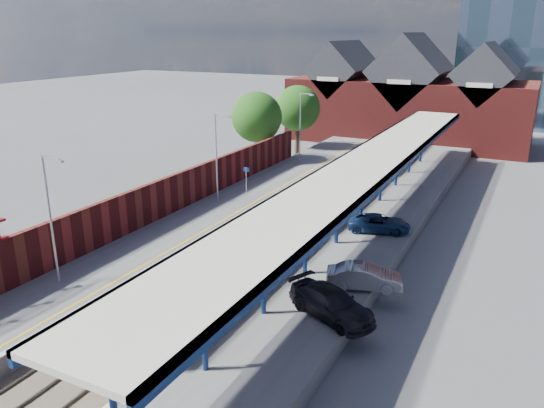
{
  "coord_description": "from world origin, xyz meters",
  "views": [
    {
      "loc": [
        15.59,
        -11.97,
        13.9
      ],
      "look_at": [
        -0.07,
        18.89,
        2.6
      ],
      "focal_mm": 35.0,
      "sensor_mm": 36.0,
      "label": 1
    }
  ],
  "objects_px": {
    "lamp_post_d": "(301,122)",
    "parked_car_silver": "(364,277)",
    "lamp_post_b": "(51,212)",
    "platform_sign": "(246,177)",
    "lamp_post_c": "(218,152)",
    "parked_car_dark": "(331,303)",
    "train": "(363,165)",
    "parked_car_blue": "(379,223)"
  },
  "relations": [
    {
      "from": "parked_car_silver",
      "to": "parked_car_dark",
      "type": "distance_m",
      "value": 3.53
    },
    {
      "from": "platform_sign",
      "to": "parked_car_silver",
      "type": "xyz_separation_m",
      "value": [
        13.5,
        -11.31,
        -1.04
      ]
    },
    {
      "from": "lamp_post_d",
      "to": "parked_car_dark",
      "type": "bearing_deg",
      "value": -63.5
    },
    {
      "from": "platform_sign",
      "to": "lamp_post_d",
      "type": "bearing_deg",
      "value": 95.56
    },
    {
      "from": "train",
      "to": "platform_sign",
      "type": "bearing_deg",
      "value": -121.99
    },
    {
      "from": "lamp_post_b",
      "to": "parked_car_silver",
      "type": "bearing_deg",
      "value": 24.24
    },
    {
      "from": "train",
      "to": "lamp_post_d",
      "type": "bearing_deg",
      "value": 155.36
    },
    {
      "from": "lamp_post_b",
      "to": "parked_car_blue",
      "type": "bearing_deg",
      "value": 49.15
    },
    {
      "from": "lamp_post_b",
      "to": "train",
      "type": "bearing_deg",
      "value": 74.54
    },
    {
      "from": "parked_car_dark",
      "to": "platform_sign",
      "type": "bearing_deg",
      "value": 66.24
    },
    {
      "from": "lamp_post_c",
      "to": "lamp_post_d",
      "type": "xyz_separation_m",
      "value": [
        0.0,
        16.0,
        0.0
      ]
    },
    {
      "from": "lamp_post_c",
      "to": "parked_car_blue",
      "type": "relative_size",
      "value": 1.67
    },
    {
      "from": "lamp_post_b",
      "to": "platform_sign",
      "type": "height_order",
      "value": "lamp_post_b"
    },
    {
      "from": "platform_sign",
      "to": "parked_car_blue",
      "type": "bearing_deg",
      "value": -13.12
    },
    {
      "from": "lamp_post_d",
      "to": "parked_car_dark",
      "type": "xyz_separation_m",
      "value": [
        14.36,
        -28.81,
        -3.31
      ]
    },
    {
      "from": "train",
      "to": "parked_car_silver",
      "type": "bearing_deg",
      "value": -72.11
    },
    {
      "from": "parked_car_blue",
      "to": "train",
      "type": "bearing_deg",
      "value": 5.82
    },
    {
      "from": "lamp_post_c",
      "to": "train",
      "type": "bearing_deg",
      "value": 57.64
    },
    {
      "from": "parked_car_dark",
      "to": "parked_car_blue",
      "type": "height_order",
      "value": "parked_car_dark"
    },
    {
      "from": "lamp_post_b",
      "to": "lamp_post_d",
      "type": "distance_m",
      "value": 32.0
    },
    {
      "from": "parked_car_silver",
      "to": "lamp_post_b",
      "type": "bearing_deg",
      "value": 95.45
    },
    {
      "from": "parked_car_blue",
      "to": "platform_sign",
      "type": "bearing_deg",
      "value": 60.64
    },
    {
      "from": "train",
      "to": "parked_car_blue",
      "type": "bearing_deg",
      "value": -67.94
    },
    {
      "from": "lamp_post_b",
      "to": "parked_car_dark",
      "type": "xyz_separation_m",
      "value": [
        14.36,
        3.19,
        -3.31
      ]
    },
    {
      "from": "train",
      "to": "lamp_post_b",
      "type": "height_order",
      "value": "lamp_post_b"
    },
    {
      "from": "lamp_post_c",
      "to": "parked_car_dark",
      "type": "bearing_deg",
      "value": -41.73
    },
    {
      "from": "lamp_post_b",
      "to": "lamp_post_d",
      "type": "height_order",
      "value": "same"
    },
    {
      "from": "lamp_post_d",
      "to": "parked_car_blue",
      "type": "bearing_deg",
      "value": -51.8
    },
    {
      "from": "lamp_post_b",
      "to": "platform_sign",
      "type": "relative_size",
      "value": 2.8
    },
    {
      "from": "lamp_post_d",
      "to": "platform_sign",
      "type": "height_order",
      "value": "lamp_post_d"
    },
    {
      "from": "lamp_post_b",
      "to": "lamp_post_c",
      "type": "bearing_deg",
      "value": 90.0
    },
    {
      "from": "parked_car_silver",
      "to": "lamp_post_c",
      "type": "bearing_deg",
      "value": 39.16
    },
    {
      "from": "lamp_post_b",
      "to": "parked_car_silver",
      "type": "xyz_separation_m",
      "value": [
        14.86,
        6.69,
        -3.34
      ]
    },
    {
      "from": "lamp_post_c",
      "to": "parked_car_silver",
      "type": "relative_size",
      "value": 1.77
    },
    {
      "from": "platform_sign",
      "to": "parked_car_silver",
      "type": "relative_size",
      "value": 0.63
    },
    {
      "from": "lamp_post_d",
      "to": "platform_sign",
      "type": "relative_size",
      "value": 2.8
    },
    {
      "from": "train",
      "to": "parked_car_dark",
      "type": "xyz_separation_m",
      "value": [
        6.5,
        -25.2,
        -0.44
      ]
    },
    {
      "from": "train",
      "to": "lamp_post_c",
      "type": "height_order",
      "value": "lamp_post_c"
    },
    {
      "from": "train",
      "to": "lamp_post_d",
      "type": "relative_size",
      "value": 9.42
    },
    {
      "from": "train",
      "to": "lamp_post_b",
      "type": "relative_size",
      "value": 9.42
    },
    {
      "from": "lamp_post_d",
      "to": "parked_car_silver",
      "type": "height_order",
      "value": "lamp_post_d"
    },
    {
      "from": "train",
      "to": "lamp_post_d",
      "type": "distance_m",
      "value": 9.11
    }
  ]
}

